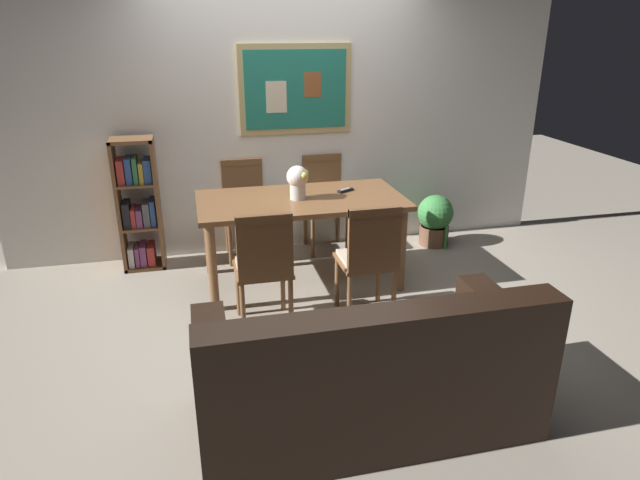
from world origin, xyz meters
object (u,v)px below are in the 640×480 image
dining_chair_far_right (324,194)px  flower_vase (298,180)px  dining_table (301,209)px  dining_chair_far_left (244,201)px  dining_chair_near_right (369,253)px  dining_chair_near_left (264,261)px  leather_couch (367,377)px  bookshelf (139,207)px  tv_remote (345,190)px  potted_ivy (435,219)px

dining_chair_far_right → flower_vase: 0.93m
dining_table → dining_chair_far_left: dining_chair_far_left is taller
dining_chair_near_right → dining_chair_far_left: bearing=116.7°
dining_chair_far_left → dining_chair_near_left: (-0.02, -1.44, 0.00)m
leather_couch → bookshelf: bookshelf is taller
dining_chair_far_right → flower_vase: (-0.40, -0.76, 0.37)m
bookshelf → dining_chair_near_left: bearing=-56.2°
tv_remote → leather_couch: bearing=-102.4°
dining_chair_near_left → tv_remote: bearing=45.1°
dining_chair_near_right → dining_chair_near_left: (-0.76, 0.03, 0.00)m
dining_chair_far_left → dining_chair_near_right: (0.74, -1.48, 0.00)m
dining_chair_far_right → leather_couch: dining_chair_far_right is taller
potted_ivy → tv_remote: (-1.06, -0.43, 0.49)m
flower_vase → dining_table: bearing=31.3°
dining_table → dining_chair_near_left: 0.85m
dining_chair_far_left → dining_chair_near_left: size_ratio=1.00×
bookshelf → flower_vase: bookshelf is taller
bookshelf → flower_vase: size_ratio=4.30×
dining_chair_far_right → flower_vase: bearing=-118.0°
dining_chair_near_left → tv_remote: size_ratio=5.75×
dining_chair_near_right → tv_remote: bearing=85.9°
dining_table → tv_remote: (0.41, 0.10, 0.10)m
dining_chair_far_right → leather_couch: bearing=-98.8°
dining_chair_far_left → dining_chair_near_left: same height
dining_chair_near_right → tv_remote: (0.06, 0.86, 0.22)m
dining_chair_far_left → dining_chair_far_right: 0.77m
dining_chair_far_right → dining_table: bearing=-116.9°
dining_chair_near_right → potted_ivy: 1.73m
dining_chair_near_left → leather_couch: dining_chair_near_left is taller
bookshelf → potted_ivy: size_ratio=2.20×
dining_chair_near_right → potted_ivy: size_ratio=1.70×
leather_couch → flower_vase: bearing=90.0°
dining_chair_far_right → dining_chair_near_left: size_ratio=1.00×
tv_remote → dining_table: bearing=-166.4°
dining_table → bookshelf: bookshelf is taller
dining_table → dining_chair_near_right: bearing=-65.7°
dining_chair_near_left → bookshelf: bearing=123.8°
dining_chair_far_left → potted_ivy: dining_chair_far_left is taller
flower_vase → bookshelf: bearing=153.3°
dining_chair_near_left → flower_vase: bearing=61.3°
dining_table → leather_couch: size_ratio=0.93×
potted_ivy → tv_remote: size_ratio=3.38×
dining_chair_near_right → dining_chair_near_left: same height
dining_chair_far_left → dining_chair_near_right: bearing=-63.3°
dining_chair_near_left → dining_chair_far_right: bearing=61.6°
dining_chair_far_right → flower_vase: flower_vase is taller
dining_chair_far_left → tv_remote: size_ratio=5.75×
flower_vase → tv_remote: bearing=14.9°
bookshelf → leather_couch: bearing=-62.7°
dining_table → tv_remote: tv_remote is taller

